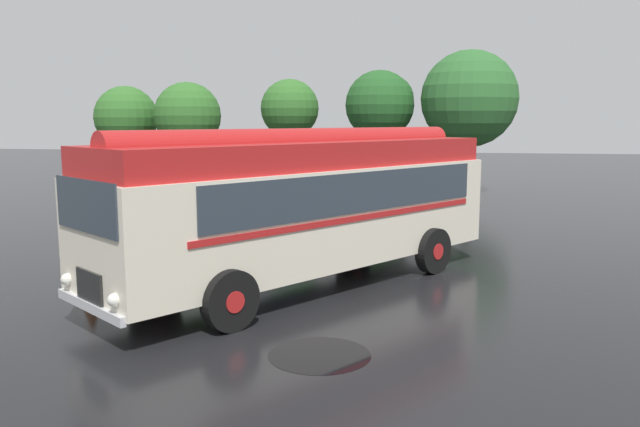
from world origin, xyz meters
TOP-DOWN VIEW (x-y plane):
  - ground_plane at (0.00, 0.00)m, footprint 120.00×120.00m
  - vintage_bus at (0.75, -0.38)m, footprint 7.89×9.60m
  - car_near_left at (0.32, 10.82)m, footprint 2.07×4.26m
  - car_mid_left at (3.34, 10.79)m, footprint 2.05×4.25m
  - box_van at (-2.80, 10.96)m, footprint 2.71×5.91m
  - tree_far_left at (-13.35, 19.09)m, footprint 3.49×3.49m
  - tree_left_of_centre at (-9.34, 18.40)m, footprint 3.57×3.57m
  - tree_centre at (-3.90, 18.65)m, footprint 3.05×3.05m
  - tree_right_of_centre at (0.98, 18.44)m, footprint 3.51×3.51m
  - tree_far_right at (5.14, 18.06)m, footprint 4.73×4.73m
  - traffic_cone at (-3.21, -2.69)m, footprint 0.36×0.36m
  - puddle_patch at (1.71, -4.50)m, footprint 1.63×1.63m

SIDE VIEW (x-z plane):
  - ground_plane at x=0.00m, z-range 0.00..0.00m
  - puddle_patch at x=1.71m, z-range 0.00..0.01m
  - traffic_cone at x=-3.21m, z-range 0.00..0.55m
  - car_near_left at x=0.32m, z-range 0.02..1.68m
  - car_mid_left at x=3.34m, z-range 0.02..1.68m
  - box_van at x=-2.80m, z-range 0.11..2.61m
  - vintage_bus at x=0.75m, z-range 0.15..3.64m
  - tree_far_left at x=-13.35m, z-range 1.07..6.64m
  - tree_left_of_centre at x=-9.34m, z-range 1.12..6.81m
  - tree_centre at x=-3.90m, z-range 1.43..7.24m
  - tree_right_of_centre at x=0.98m, z-range 1.40..7.59m
  - tree_far_right at x=5.14m, z-range 1.27..8.35m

